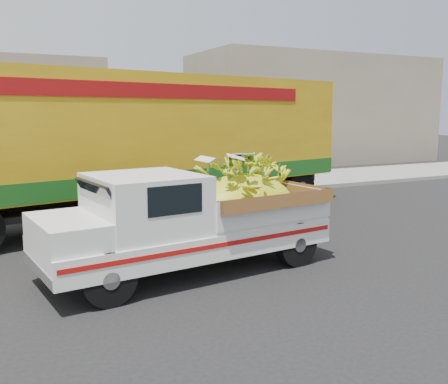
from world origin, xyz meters
name	(u,v)px	position (x,y,z in m)	size (l,w,h in m)	color
ground	(224,270)	(0.00, 0.00, 0.00)	(100.00, 100.00, 0.00)	black
curb	(120,203)	(0.00, 7.29, 0.07)	(60.00, 0.25, 0.15)	gray
sidewalk	(104,193)	(0.00, 9.39, 0.07)	(60.00, 4.00, 0.14)	gray
building_right	(314,110)	(14.00, 16.29, 3.00)	(14.00, 6.00, 6.00)	gray
pickup_truck	(207,216)	(-0.21, 0.30, 0.98)	(5.38, 2.48, 1.82)	black
semi_trailer	(149,140)	(0.19, 4.85, 2.12)	(12.09, 4.85, 3.80)	black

